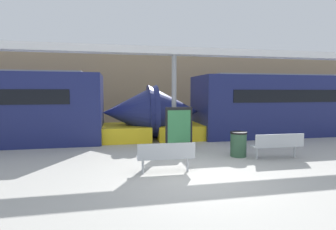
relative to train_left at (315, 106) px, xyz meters
name	(u,v)px	position (x,y,z in m)	size (l,w,h in m)	color
ground_plane	(199,178)	(-8.73, -6.13, -1.52)	(60.00, 60.00, 0.00)	#B2AFA8
station_wall	(148,89)	(-8.73, 5.09, 0.98)	(56.00, 0.20, 5.00)	#9E8460
train_left	(315,106)	(0.00, 0.00, 0.00)	(18.50, 2.93, 3.20)	navy
bench_near	(166,155)	(-9.50, -5.54, -1.00)	(1.63, 0.46, 0.87)	#ADB2B7
bench_far	(278,144)	(-5.45, -4.73, -1.00)	(1.80, 0.46, 0.87)	#ADB2B7
trash_bin	(238,144)	(-6.62, -4.14, -1.08)	(0.59, 0.59, 0.88)	#2D5138
poster_board	(179,128)	(-8.43, -2.68, -0.66)	(1.08, 0.07, 1.70)	black
support_column_near	(174,102)	(-8.53, -2.23, 0.36)	(0.19, 0.19, 3.77)	gray
canopy_beam	(174,51)	(-8.53, -2.23, 2.39)	(28.00, 0.60, 0.28)	silver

